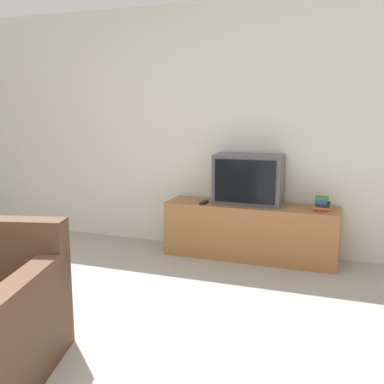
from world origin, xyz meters
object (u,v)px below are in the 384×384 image
Objects in this scene: television at (248,179)px; remote_on_stand at (204,202)px; book_stack at (322,204)px; tv_stand at (250,231)px.

television reaches higher than remote_on_stand.
book_stack reaches higher than remote_on_stand.
tv_stand is 0.54m from television.
remote_on_stand reaches higher than tv_stand.
television is (-0.04, 0.05, 0.53)m from tv_stand.
book_stack is (0.74, -0.06, -0.19)m from television.
tv_stand is 9.90× the size of remote_on_stand.
remote_on_stand is (-1.16, -0.09, -0.05)m from book_stack.
tv_stand is at bearing 12.59° from remote_on_stand.
tv_stand is 0.77m from book_stack.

